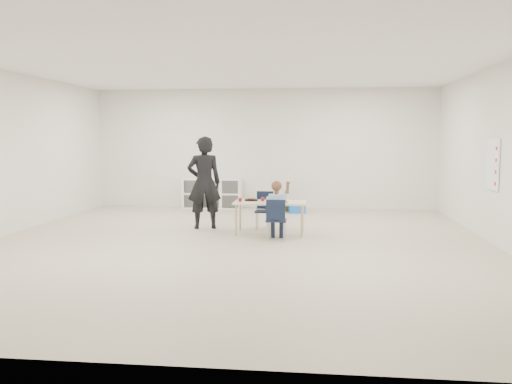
# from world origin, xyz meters

# --- Properties ---
(room) EXTENTS (9.00, 9.02, 2.80)m
(room) POSITION_xyz_m (0.00, 0.00, 1.40)
(room) COLOR beige
(room) RESTS_ON ground
(table) EXTENTS (1.23, 0.62, 0.56)m
(table) POSITION_xyz_m (0.45, 1.00, 0.29)
(table) COLOR beige
(table) RESTS_ON ground
(chair_near) EXTENTS (0.33, 0.31, 0.68)m
(chair_near) POSITION_xyz_m (0.60, 0.47, 0.34)
(chair_near) COLOR black
(chair_near) RESTS_ON ground
(chair_far) EXTENTS (0.33, 0.31, 0.68)m
(chair_far) POSITION_xyz_m (0.30, 1.53, 0.34)
(chair_far) COLOR black
(chair_far) RESTS_ON ground
(child) EXTENTS (0.45, 0.45, 1.07)m
(child) POSITION_xyz_m (0.60, 0.47, 0.53)
(child) COLOR #9AABD0
(child) RESTS_ON chair_near
(lunch_tray_near) EXTENTS (0.22, 0.16, 0.03)m
(lunch_tray_near) POSITION_xyz_m (0.56, 1.05, 0.58)
(lunch_tray_near) COLOR black
(lunch_tray_near) RESTS_ON table
(lunch_tray_far) EXTENTS (0.22, 0.16, 0.03)m
(lunch_tray_far) POSITION_xyz_m (0.12, 1.10, 0.58)
(lunch_tray_far) COLOR black
(lunch_tray_far) RESTS_ON table
(milk_carton) EXTENTS (0.07, 0.07, 0.10)m
(milk_carton) POSITION_xyz_m (0.47, 0.90, 0.61)
(milk_carton) COLOR white
(milk_carton) RESTS_ON table
(bread_roll) EXTENTS (0.09, 0.09, 0.07)m
(bread_roll) POSITION_xyz_m (0.71, 0.88, 0.60)
(bread_roll) COLOR tan
(bread_roll) RESTS_ON table
(apple_near) EXTENTS (0.07, 0.07, 0.07)m
(apple_near) POSITION_xyz_m (0.32, 1.05, 0.60)
(apple_near) COLOR maroon
(apple_near) RESTS_ON table
(apple_far) EXTENTS (0.07, 0.07, 0.07)m
(apple_far) POSITION_xyz_m (-0.06, 0.93, 0.60)
(apple_far) COLOR maroon
(apple_far) RESTS_ON table
(cubby_shelf) EXTENTS (1.40, 0.40, 0.70)m
(cubby_shelf) POSITION_xyz_m (-1.20, 4.28, 0.35)
(cubby_shelf) COLOR white
(cubby_shelf) RESTS_ON ground
(rules_poster) EXTENTS (0.02, 0.60, 0.80)m
(rules_poster) POSITION_xyz_m (3.98, 0.60, 1.25)
(rules_poster) COLOR white
(rules_poster) RESTS_ON room
(adult) EXTENTS (0.70, 0.56, 1.69)m
(adult) POSITION_xyz_m (-0.80, 1.45, 0.84)
(adult) COLOR black
(adult) RESTS_ON ground
(bin_red) EXTENTS (0.36, 0.45, 0.21)m
(bin_red) POSITION_xyz_m (0.28, 3.85, 0.11)
(bin_red) COLOR red
(bin_red) RESTS_ON ground
(bin_yellow) EXTENTS (0.42, 0.49, 0.21)m
(bin_yellow) POSITION_xyz_m (0.38, 3.89, 0.10)
(bin_yellow) COLOR gold
(bin_yellow) RESTS_ON ground
(bin_blue) EXTENTS (0.44, 0.51, 0.22)m
(bin_blue) POSITION_xyz_m (0.80, 3.77, 0.11)
(bin_blue) COLOR blue
(bin_blue) RESTS_ON ground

